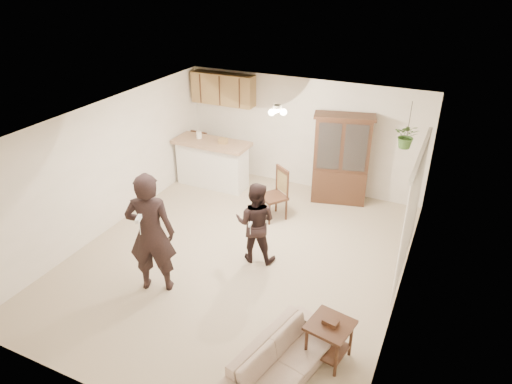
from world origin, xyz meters
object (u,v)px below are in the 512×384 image
at_px(side_table, 329,340).
at_px(chair_hutch_right, 332,185).
at_px(child, 256,226).
at_px(adult, 152,240).
at_px(chair_hutch_left, 273,205).
at_px(chair_bar, 196,165).
at_px(sofa, 282,354).
at_px(china_hutch, 341,160).

height_order(side_table, chair_hutch_right, chair_hutch_right).
bearing_deg(child, adult, 40.38).
bearing_deg(chair_hutch_right, chair_hutch_left, 48.12).
height_order(side_table, chair_hutch_left, chair_hutch_left).
bearing_deg(chair_bar, chair_hutch_left, -20.26).
distance_m(sofa, chair_hutch_right, 5.08).
xyz_separation_m(china_hutch, chair_hutch_right, (-0.17, 0.09, -0.67)).
bearing_deg(chair_bar, china_hutch, 6.94).
bearing_deg(chair_hutch_right, china_hutch, 139.66).
height_order(adult, china_hutch, china_hutch).
bearing_deg(chair_hutch_left, side_table, -19.40).
bearing_deg(china_hutch, side_table, -89.54).
height_order(sofa, adult, adult).
bearing_deg(china_hutch, adult, -127.81).
bearing_deg(adult, chair_hutch_left, -129.50).
distance_m(china_hutch, chair_bar, 3.54).
height_order(side_table, chair_bar, chair_bar).
bearing_deg(side_table, chair_bar, 138.00).
bearing_deg(adult, child, -152.05).
bearing_deg(adult, side_table, 151.97).
bearing_deg(chair_bar, adult, -64.54).
relative_size(chair_hutch_left, chair_hutch_right, 1.03).
relative_size(china_hutch, chair_hutch_right, 1.85).
distance_m(child, side_table, 2.49).
height_order(china_hutch, side_table, china_hutch).
bearing_deg(child, chair_hutch_left, -89.31).
xyz_separation_m(child, chair_bar, (-2.75, 2.48, -0.37)).
xyz_separation_m(adult, child, (1.12, 1.38, -0.22)).
distance_m(side_table, chair_bar, 6.17).
bearing_deg(chair_hutch_right, sofa, 88.19).
xyz_separation_m(child, chair_hutch_left, (-0.28, 1.44, -0.37)).
distance_m(adult, chair_hutch_left, 3.00).
relative_size(chair_bar, chair_hutch_right, 1.04).
bearing_deg(side_table, china_hutch, 104.24).
xyz_separation_m(china_hutch, chair_hutch_left, (-1.00, -1.31, -0.66)).
bearing_deg(side_table, chair_hutch_right, 105.94).
relative_size(side_table, chair_hutch_left, 0.61).
bearing_deg(child, sofa, 111.88).
bearing_deg(adult, chair_hutch_right, -134.50).
distance_m(china_hutch, chair_hutch_right, 0.69).
bearing_deg(sofa, adult, 85.96).
distance_m(sofa, child, 2.59).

